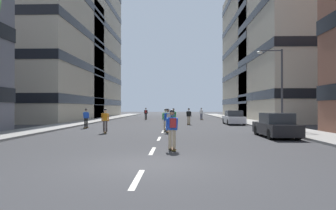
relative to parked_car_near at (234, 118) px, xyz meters
The scene contains 20 objects.
ground_plane 8.73m from the parked_car_near, 146.40° to the left, with size 165.26×165.26×0.00m, color #333335.
sidewalk_left 19.16m from the parked_car_near, 154.45° to the left, with size 3.16×75.74×0.14m, color gray.
sidewalk_right 8.74m from the parked_car_near, 71.40° to the left, with size 3.16×75.74×0.14m, color gray.
lane_markings 8.99m from the parked_car_near, 143.97° to the left, with size 0.16×62.20×0.01m.
building_left_mid 28.77m from the parked_car_near, 160.53° to the left, with size 13.99×20.37×19.03m.
building_left_far 39.59m from the parked_car_near, 136.97° to the left, with size 13.99×22.39×37.10m.
building_right_mid 17.97m from the parked_car_near, 38.91° to the left, with size 13.99×18.78×22.40m.
building_right_far 29.11m from the parked_car_near, 64.87° to the left, with size 13.99×23.20×24.89m.
parked_car_near is the anchor object (origin of this frame).
parked_car_mid 13.73m from the parked_car_near, 90.00° to the right, with size 1.82×4.40×1.52m.
streetlamp_right 8.80m from the parked_car_near, 75.00° to the right, with size 2.13×0.30×6.50m.
skater_0 12.67m from the parked_car_near, 101.11° to the left, with size 0.56×0.92×1.78m.
skater_1 12.74m from the parked_car_near, 122.37° to the right, with size 0.57×0.92×1.78m.
skater_2 16.66m from the parked_car_near, 130.63° to the left, with size 0.54×0.91×1.78m.
skater_3 15.87m from the parked_car_near, 135.78° to the right, with size 0.57×0.92×1.78m.
skater_4 4.90m from the parked_car_near, behind, with size 0.57×0.92×1.78m.
skater_5 11.36m from the parked_car_near, 128.44° to the right, with size 0.55×0.91×1.78m.
skater_6 20.56m from the parked_car_near, 108.15° to the right, with size 0.57×0.92×1.78m.
skater_7 15.54m from the parked_car_near, 156.73° to the right, with size 0.54×0.91×1.78m.
skater_8 7.05m from the parked_car_near, 157.55° to the right, with size 0.55×0.92×1.78m.
Camera 1 is at (1.02, -9.78, 1.88)m, focal length 31.88 mm.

